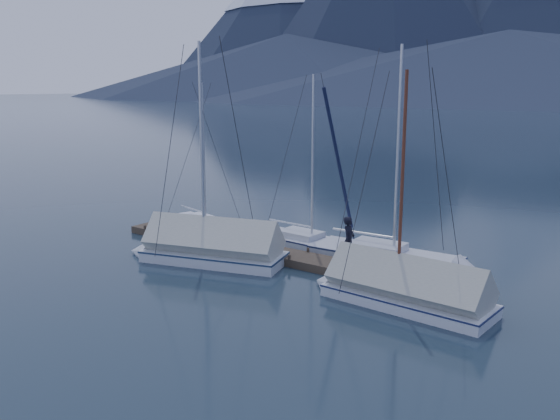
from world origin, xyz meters
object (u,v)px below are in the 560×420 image
object	(u,v)px
sailboat_open_left	(210,229)
sailboat_covered_near	(394,291)
sailboat_open_right	(405,261)
sailboat_covered_far	(202,250)
person	(349,240)
sailboat_open_mid	(320,246)

from	to	relation	value
sailboat_open_left	sailboat_covered_near	size ratio (longest dim) A/B	0.95
sailboat_covered_near	sailboat_open_left	bearing A→B (deg)	163.28
sailboat_open_left	sailboat_open_right	distance (m)	10.63
sailboat_open_left	sailboat_covered_far	world-z (taller)	sailboat_covered_far
sailboat_covered_far	person	bearing A→B (deg)	24.19
sailboat_covered_near	sailboat_covered_far	bearing A→B (deg)	-177.75
sailboat_open_mid	person	size ratio (longest dim) A/B	4.54
sailboat_covered_far	person	size ratio (longest dim) A/B	5.26
sailboat_covered_far	person	world-z (taller)	sailboat_covered_far
sailboat_open_right	sailboat_covered_far	xyz separation A→B (m)	(-7.34, -4.65, 0.32)
sailboat_open_left	sailboat_open_mid	size ratio (longest dim) A/B	0.96
sailboat_covered_near	person	world-z (taller)	sailboat_covered_near
person	sailboat_open_right	bearing A→B (deg)	-47.91
sailboat_open_mid	sailboat_covered_near	world-z (taller)	sailboat_covered_near
sailboat_open_right	sailboat_covered_far	size ratio (longest dim) A/B	0.99
sailboat_covered_near	sailboat_covered_far	size ratio (longest dim) A/B	0.87
sailboat_open_right	sailboat_covered_near	size ratio (longest dim) A/B	1.13
sailboat_open_right	person	bearing A→B (deg)	-127.39
sailboat_open_mid	sailboat_covered_far	world-z (taller)	sailboat_covered_far
sailboat_open_mid	sailboat_open_left	bearing A→B (deg)	-174.71
sailboat_open_left	sailboat_covered_near	bearing A→B (deg)	-16.72
sailboat_open_left	sailboat_open_mid	distance (m)	6.39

